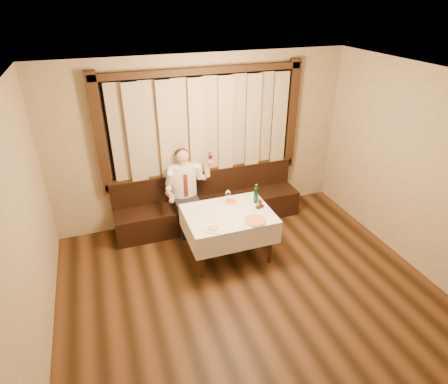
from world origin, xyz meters
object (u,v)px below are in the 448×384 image
object	(u,v)px
pasta_cream	(213,227)
cruet_caddy	(260,205)
banquette	(208,206)
seated_man	(185,185)
dining_table	(228,219)
pizza	(255,221)
green_bottle	(256,195)
pasta_red	(231,201)

from	to	relation	value
pasta_cream	cruet_caddy	distance (m)	0.88
banquette	seated_man	size ratio (longest dim) A/B	2.25
cruet_caddy	seated_man	xyz separation A→B (m)	(-0.90, 0.95, 0.02)
banquette	dining_table	distance (m)	1.08
pizza	cruet_caddy	world-z (taller)	cruet_caddy
pasta_cream	green_bottle	size ratio (longest dim) A/B	0.80
cruet_caddy	dining_table	bearing A→B (deg)	160.25
pizza	pasta_cream	size ratio (longest dim) A/B	1.27
pizza	pasta_red	xyz separation A→B (m)	(-0.14, 0.61, 0.02)
dining_table	pasta_cream	world-z (taller)	pasta_cream
green_bottle	cruet_caddy	distance (m)	0.19
pasta_red	seated_man	size ratio (longest dim) A/B	0.18
pasta_cream	green_bottle	bearing A→B (deg)	29.75
dining_table	green_bottle	xyz separation A→B (m)	(0.50, 0.15, 0.24)
dining_table	cruet_caddy	distance (m)	0.51
pasta_cream	green_bottle	world-z (taller)	green_bottle
dining_table	seated_man	xyz separation A→B (m)	(-0.41, 0.93, 0.17)
dining_table	pizza	size ratio (longest dim) A/B	4.02
pasta_red	seated_man	distance (m)	0.86
banquette	pasta_cream	world-z (taller)	banquette
dining_table	banquette	bearing A→B (deg)	90.00
banquette	cruet_caddy	size ratio (longest dim) A/B	24.33
banquette	pasta_red	bearing A→B (deg)	-80.11
pizza	pasta_cream	xyz separation A→B (m)	(-0.61, 0.01, 0.02)
dining_table	pasta_red	distance (m)	0.33
pasta_red	green_bottle	bearing A→B (deg)	-18.83
cruet_caddy	seated_man	bearing A→B (deg)	115.63
banquette	dining_table	xyz separation A→B (m)	(0.00, -1.02, 0.34)
dining_table	pizza	distance (m)	0.45
cruet_caddy	pasta_cream	bearing A→B (deg)	-177.04
pizza	green_bottle	size ratio (longest dim) A/B	1.01
cruet_caddy	seated_man	distance (m)	1.31
dining_table	seated_man	world-z (taller)	seated_man
pasta_cream	cruet_caddy	bearing A→B (deg)	20.73
dining_table	pizza	xyz separation A→B (m)	(0.27, -0.34, 0.12)
banquette	dining_table	bearing A→B (deg)	-90.00
seated_man	banquette	bearing A→B (deg)	12.33
pasta_red	cruet_caddy	world-z (taller)	cruet_caddy
pasta_cream	cruet_caddy	xyz separation A→B (m)	(0.83, 0.31, 0.01)
banquette	green_bottle	distance (m)	1.16
green_bottle	cruet_caddy	bearing A→B (deg)	-92.07
green_bottle	seated_man	xyz separation A→B (m)	(-0.91, 0.79, -0.06)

